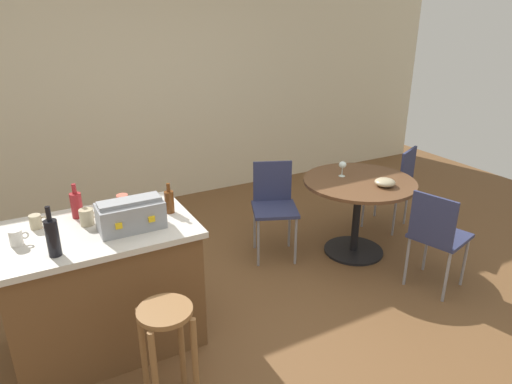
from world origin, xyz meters
name	(u,v)px	position (x,y,z in m)	size (l,w,h in m)	color
ground_plane	(282,322)	(0.00, 0.00, 0.00)	(8.80, 8.80, 0.00)	brown
back_wall	(156,88)	(0.00, 2.80, 1.35)	(8.00, 0.10, 2.70)	beige
kitchen_island	(104,287)	(-1.17, 0.41, 0.44)	(1.23, 0.80, 0.88)	brown
wooden_stool	(167,340)	(-0.98, -0.36, 0.48)	(0.30, 0.30, 0.69)	olive
dining_table	(358,198)	(1.17, 0.59, 0.56)	(1.02, 1.02, 0.74)	black
folding_chair_near	(274,202)	(0.48, 0.96, 0.53)	(0.52, 0.52, 0.88)	navy
folding_chair_far	(437,233)	(1.32, -0.20, 0.51)	(0.49, 0.49, 0.87)	navy
folding_chair_left	(394,181)	(1.87, 0.83, 0.53)	(0.53, 0.53, 0.88)	navy
toolbox	(131,215)	(-0.96, 0.29, 0.98)	(0.40, 0.22, 0.20)	gray
bottle_0	(169,201)	(-0.67, 0.41, 0.97)	(0.06, 0.06, 0.21)	#603314
bottle_1	(76,205)	(-1.24, 0.63, 0.98)	(0.07, 0.07, 0.24)	maroon
bottle_2	(53,237)	(-1.43, 0.15, 1.00)	(0.07, 0.07, 0.30)	black
cup_0	(123,201)	(-0.93, 0.64, 0.93)	(0.12, 0.08, 0.10)	#DB6651
cup_1	(36,221)	(-1.50, 0.58, 0.93)	(0.11, 0.07, 0.09)	tan
cup_2	(16,238)	(-1.62, 0.39, 0.93)	(0.11, 0.07, 0.10)	white
cup_3	(87,217)	(-1.20, 0.48, 0.94)	(0.12, 0.09, 0.11)	tan
wine_glass	(343,165)	(1.10, 0.75, 0.84)	(0.07, 0.07, 0.14)	silver
serving_bowl	(385,182)	(1.27, 0.37, 0.77)	(0.18, 0.18, 0.07)	tan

